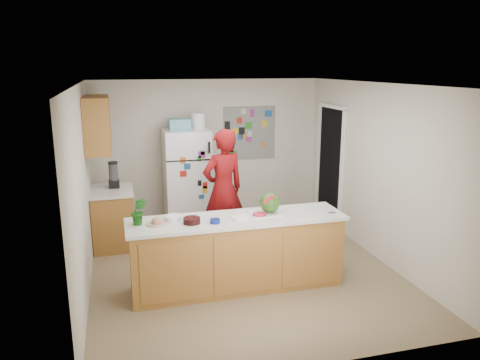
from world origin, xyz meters
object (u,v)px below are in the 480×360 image
object	(u,v)px
person	(223,190)
watermelon	(270,203)
refrigerator	(187,180)
cherry_bowl	(192,220)

from	to	relation	value
person	watermelon	xyz separation A→B (m)	(0.31, -1.26, 0.14)
refrigerator	person	size ratio (longest dim) A/B	0.93
person	refrigerator	bearing A→B (deg)	-86.79
watermelon	cherry_bowl	bearing A→B (deg)	-172.93
person	cherry_bowl	distance (m)	1.55
refrigerator	cherry_bowl	bearing A→B (deg)	-97.41
refrigerator	cherry_bowl	xyz separation A→B (m)	(-0.32, -2.44, 0.11)
watermelon	cherry_bowl	size ratio (longest dim) A/B	1.25
refrigerator	watermelon	world-z (taller)	refrigerator
watermelon	person	bearing A→B (deg)	103.67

